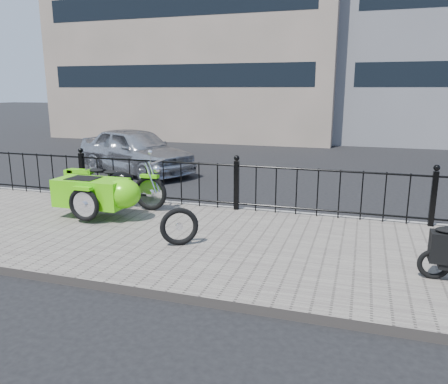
% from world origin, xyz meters
% --- Properties ---
extents(ground, '(120.00, 120.00, 0.00)m').
position_xyz_m(ground, '(0.00, 0.00, 0.00)').
color(ground, black).
rests_on(ground, ground).
extents(sidewalk, '(30.00, 3.80, 0.12)m').
position_xyz_m(sidewalk, '(0.00, -0.50, 0.06)').
color(sidewalk, '#655C55').
rests_on(sidewalk, ground).
extents(curb, '(30.00, 0.10, 0.12)m').
position_xyz_m(curb, '(0.00, 1.44, 0.06)').
color(curb, gray).
rests_on(curb, ground).
extents(iron_fence, '(14.11, 0.11, 1.08)m').
position_xyz_m(iron_fence, '(0.00, 1.30, 0.59)').
color(iron_fence, black).
rests_on(iron_fence, sidewalk).
extents(building_tan, '(14.00, 8.01, 12.00)m').
position_xyz_m(building_tan, '(-6.00, 15.99, 6.00)').
color(building_tan, gray).
rests_on(building_tan, ground).
extents(motorcycle_sidecar, '(2.28, 1.48, 0.98)m').
position_xyz_m(motorcycle_sidecar, '(-2.20, 0.12, 0.59)').
color(motorcycle_sidecar, black).
rests_on(motorcycle_sidecar, sidewalk).
extents(spare_tire, '(0.55, 0.38, 0.59)m').
position_xyz_m(spare_tire, '(-0.26, -0.91, 0.41)').
color(spare_tire, black).
rests_on(spare_tire, sidewalk).
extents(sedan_car, '(4.26, 3.03, 1.35)m').
position_xyz_m(sedan_car, '(-4.03, 4.61, 0.67)').
color(sedan_car, '#ADAFB4').
rests_on(sedan_car, ground).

